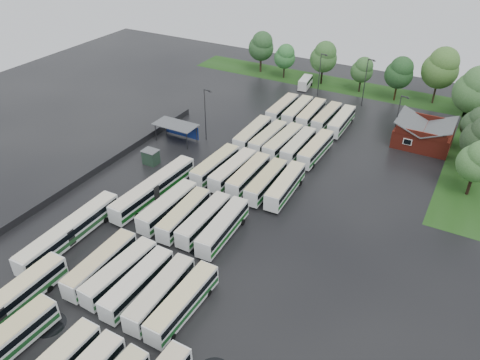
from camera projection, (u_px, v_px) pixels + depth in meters
The scene contains 53 objects.
ground at pixel (187, 231), 66.50m from camera, with size 160.00×160.00×0.00m, color black.
brick_building at pixel (423, 136), 87.16m from camera, with size 10.07×8.60×5.39m.
wash_shed at pixel (177, 126), 88.14m from camera, with size 8.20×4.20×3.58m.
utility_hut at pixel (151, 157), 81.69m from camera, with size 2.70×2.20×2.62m.
grass_strip_north at pixel (346, 86), 113.39m from camera, with size 80.00×10.00×0.01m, color #1A4010.
grass_strip_east at pixel (478, 158), 84.10m from camera, with size 10.00×50.00×0.01m, color #1A4010.
west_fence at pixel (107, 164), 81.14m from camera, with size 0.10×50.00×1.20m, color #2D2D30.
bus_r0c0 at pixel (6, 343), 48.21m from camera, with size 2.90×11.78×3.26m.
bus_r1c0 at pixel (101, 264), 58.22m from camera, with size 2.70×11.36×3.15m.
bus_r1c1 at pixel (120, 272), 57.00m from camera, with size 2.86×11.31×3.12m.
bus_r1c2 at pixel (138, 283), 55.44m from camera, with size 2.39×11.15×3.10m.
bus_r1c3 at pixel (161, 293), 54.11m from camera, with size 2.84×11.35×3.14m.
bus_r1c4 at pixel (183, 302), 52.88m from camera, with size 2.47×11.47×3.19m.
bus_r2c0 at pixel (168, 207), 68.42m from camera, with size 2.68×11.65×3.23m.
bus_r2c1 at pixel (184, 215), 66.90m from camera, with size 2.85×11.23×3.10m.
bus_r2c2 at pixel (204, 220), 65.89m from camera, with size 2.44×11.16×3.10m.
bus_r2c3 at pixel (223, 227), 64.45m from camera, with size 3.01×11.60×3.20m.
bus_r3c0 at pixel (215, 165), 78.40m from camera, with size 2.84×11.54×3.19m.
bus_r3c1 at pixel (233, 170), 77.11m from camera, with size 2.83×11.57×3.20m.
bus_r3c2 at pixel (249, 175), 75.91m from camera, with size 2.47×11.27×3.13m.
bus_r3c3 at pixel (266, 182), 74.20m from camera, with size 2.62×11.37×3.15m.
bus_r3c4 at pixel (285, 186), 73.19m from camera, with size 2.88×11.55×3.19m.
bus_r4c0 at pixel (253, 134), 88.07m from camera, with size 2.77×11.76×3.26m.
bus_r4c1 at pixel (268, 138), 86.79m from camera, with size 2.64×11.28×3.12m.
bus_r4c2 at pixel (283, 142), 85.37m from camera, with size 2.99×11.79×3.26m.
bus_r4c3 at pixel (298, 146), 84.38m from camera, with size 2.46×11.19×3.11m.
bus_r4c4 at pixel (316, 149), 83.25m from camera, with size 2.64×11.46×3.18m.
bus_r5c0 at pixel (282, 108), 98.03m from camera, with size 2.52×11.46×3.18m.
bus_r5c1 at pixel (298, 111), 96.95m from camera, with size 2.64×11.49×3.19m.
bus_r5c2 at pixel (311, 114), 95.86m from camera, with size 2.69×11.36×3.15m.
bus_r5c3 at pixel (327, 117), 94.53m from camera, with size 2.56×11.16×3.09m.
bus_r5c4 at pixel (341, 121), 92.95m from camera, with size 2.55×11.18×3.10m.
artic_bus_west_a at pixel (1, 308), 52.12m from camera, with size 2.47×17.11×3.17m.
artic_bus_west_b at pixel (154, 188), 72.49m from camera, with size 3.19×17.59×3.25m.
artic_bus_west_c at pixel (70, 232), 63.55m from camera, with size 2.72×17.20×3.18m.
minibus at pixel (305, 82), 111.76m from camera, with size 2.83×5.97×2.51m.
tree_north_0 at pixel (261, 46), 118.24m from camera, with size 6.41×6.41×10.62m.
tree_north_1 at pixel (285, 56), 115.25m from camera, with size 5.24×5.24×8.69m.
tree_north_2 at pixel (324, 57), 111.00m from camera, with size 6.41×6.41×10.62m.
tree_north_3 at pixel (363, 70), 107.41m from camera, with size 5.12×5.12×8.48m.
tree_north_4 at pixel (400, 72), 102.57m from camera, with size 6.17×6.17×10.22m.
tree_north_5 at pixel (441, 68), 100.23m from camera, with size 7.75×7.75×12.84m.
tree_east_0 at pixel (479, 161), 70.75m from camera, with size 5.88×5.88×9.74m.
tree_east_2 at pixel (478, 124), 82.48m from camera, with size 5.53×5.53×9.15m.
tree_east_3 at pixel (476, 89), 89.05m from camera, with size 7.97×7.97×13.20m.
tree_east_4 at pixel (480, 91), 94.99m from camera, with size 5.66×5.64×9.34m.
lamp_post_ne at pixel (398, 116), 85.74m from camera, with size 1.48×0.29×9.60m.
lamp_post_nw at pixel (206, 111), 86.80m from camera, with size 1.58×0.31×10.26m.
lamp_post_back_w at pixel (320, 72), 105.24m from camera, with size 1.53×0.30×9.91m.
lamp_post_back_e at pixel (366, 79), 100.07m from camera, with size 1.64×0.32×10.64m.
puddle_0 at pixel (49, 325), 52.41m from camera, with size 3.80×3.80×0.01m, color black.
puddle_2 at pixel (149, 206), 71.56m from camera, with size 5.37×5.37×0.01m, color black.
puddle_3 at pixel (203, 247), 63.63m from camera, with size 4.27×4.27×0.01m, color black.
Camera 1 is at (31.93, -41.87, 41.94)m, focal length 35.00 mm.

